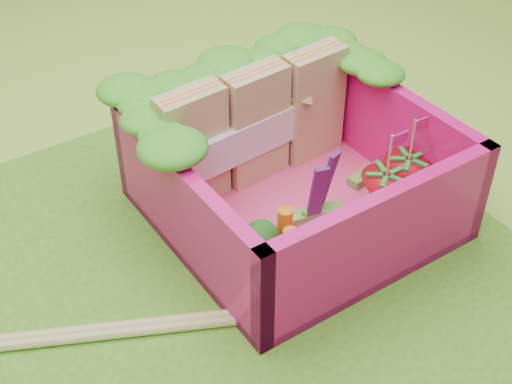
{
  "coord_description": "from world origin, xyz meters",
  "views": [
    {
      "loc": [
        -1.25,
        -2.18,
        2.4
      ],
      "look_at": [
        0.23,
        0.02,
        0.28
      ],
      "focal_mm": 50.0,
      "sensor_mm": 36.0,
      "label": 1
    }
  ],
  "objects": [
    {
      "name": "placemat",
      "position": [
        0.0,
        0.0,
        0.01
      ],
      "size": [
        2.6,
        2.6,
        0.03
      ],
      "primitive_type": "cube",
      "color": "#569321",
      "rests_on": "ground"
    },
    {
      "name": "sandwich_stack",
      "position": [
        0.47,
        0.37,
        0.38
      ],
      "size": [
        1.13,
        0.26,
        0.62
      ],
      "color": "tan",
      "rests_on": "bento_floor"
    },
    {
      "name": "strawberry_left",
      "position": [
        0.79,
        -0.27,
        0.21
      ],
      "size": [
        0.24,
        0.24,
        0.48
      ],
      "color": "red",
      "rests_on": "bento_floor"
    },
    {
      "name": "ground",
      "position": [
        0.0,
        0.0,
        0.0
      ],
      "size": [
        14.0,
        14.0,
        0.0
      ],
      "primitive_type": "plane",
      "color": "#A7DB3D",
      "rests_on": "ground"
    },
    {
      "name": "lettuce_ruffle",
      "position": [
        0.47,
        0.5,
        0.64
      ],
      "size": [
        1.43,
        0.83,
        0.11
      ],
      "color": "#278C19",
      "rests_on": "bento_box"
    },
    {
      "name": "strawberry_right",
      "position": [
        0.97,
        -0.24,
        0.21
      ],
      "size": [
        0.25,
        0.25,
        0.49
      ],
      "color": "red",
      "rests_on": "bento_floor"
    },
    {
      "name": "purple_wedges",
      "position": [
        0.52,
        -0.12,
        0.27
      ],
      "size": [
        0.17,
        0.1,
        0.38
      ],
      "color": "#551B60",
      "rests_on": "bento_floor"
    },
    {
      "name": "chopsticks",
      "position": [
        -0.9,
        -0.05,
        0.05
      ],
      "size": [
        2.25,
        1.1,
        0.05
      ],
      "color": "tan",
      "rests_on": "placemat"
    },
    {
      "name": "bento_box",
      "position": [
        0.47,
        0.02,
        0.31
      ],
      "size": [
        1.3,
        1.3,
        0.55
      ],
      "color": "#E11273",
      "rests_on": "placemat"
    },
    {
      "name": "bento_floor",
      "position": [
        0.47,
        0.02,
        0.06
      ],
      "size": [
        1.3,
        1.3,
        0.05
      ],
      "primitive_type": "cube",
      "color": "#F73F80",
      "rests_on": "placemat"
    },
    {
      "name": "snap_peas",
      "position": [
        0.76,
        -0.17,
        0.11
      ],
      "size": [
        0.81,
        0.53,
        0.05
      ],
      "color": "#529D31",
      "rests_on": "bento_floor"
    },
    {
      "name": "carrot_sticks",
      "position": [
        0.19,
        -0.28,
        0.21
      ],
      "size": [
        0.11,
        0.17,
        0.28
      ],
      "color": "orange",
      "rests_on": "bento_floor"
    },
    {
      "name": "broccoli",
      "position": [
        0.01,
        -0.27,
        0.26
      ],
      "size": [
        0.33,
        0.33,
        0.25
      ],
      "color": "#5C9146",
      "rests_on": "bento_floor"
    }
  ]
}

